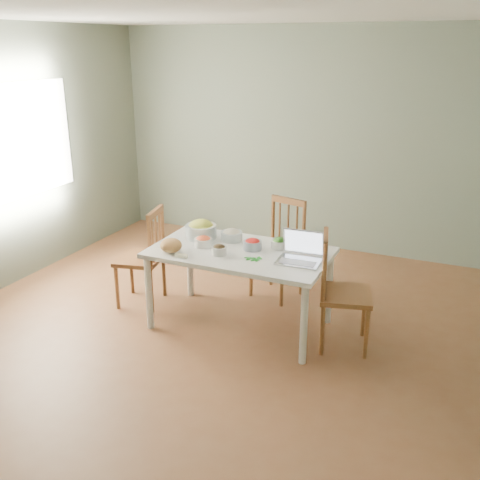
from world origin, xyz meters
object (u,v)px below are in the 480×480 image
at_px(chair_left, 139,257).
at_px(chair_right, 346,292).
at_px(bowl_squash, 201,229).
at_px(bread_boule, 171,245).
at_px(dining_table, 240,289).
at_px(laptop, 299,249).
at_px(chair_far, 277,250).

height_order(chair_left, chair_right, chair_right).
relative_size(chair_right, bowl_squash, 3.44).
height_order(chair_left, bread_boule, chair_left).
bearing_deg(dining_table, chair_right, 1.98).
height_order(chair_left, laptop, laptop).
bearing_deg(chair_right, laptop, 88.24).
bearing_deg(laptop, dining_table, 171.19).
distance_m(chair_left, laptop, 1.71).
bearing_deg(chair_left, chair_right, 77.37).
bearing_deg(dining_table, bread_boule, -152.92).
bearing_deg(chair_right, bread_boule, 86.75).
xyz_separation_m(dining_table, chair_far, (0.08, 0.74, 0.13)).
xyz_separation_m(chair_right, bread_boule, (-1.50, -0.31, 0.30)).
xyz_separation_m(dining_table, chair_left, (-1.10, 0.04, 0.12)).
relative_size(chair_far, bread_boule, 5.24).
xyz_separation_m(bread_boule, bowl_squash, (0.06, 0.44, 0.02)).
distance_m(chair_left, bread_boule, 0.72).
distance_m(chair_right, laptop, 0.54).
distance_m(chair_far, bowl_squash, 0.86).
bearing_deg(bread_boule, dining_table, 27.08).
xyz_separation_m(chair_far, bread_boule, (-0.62, -1.02, 0.30)).
bearing_deg(bowl_squash, bread_boule, -98.25).
relative_size(chair_left, laptop, 2.74).
height_order(dining_table, chair_far, chair_far).
bearing_deg(chair_far, bowl_squash, -119.11).
xyz_separation_m(chair_left, chair_right, (2.06, -0.01, 0.01)).
xyz_separation_m(dining_table, laptop, (0.56, -0.06, 0.50)).
distance_m(chair_far, bread_boule, 1.23).
distance_m(dining_table, laptop, 0.75).
height_order(chair_far, chair_right, chair_right).
relative_size(chair_left, bread_boule, 5.15).
xyz_separation_m(chair_left, laptop, (1.67, -0.10, 0.37)).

